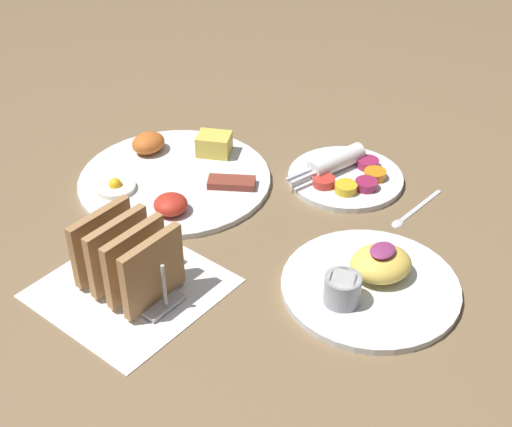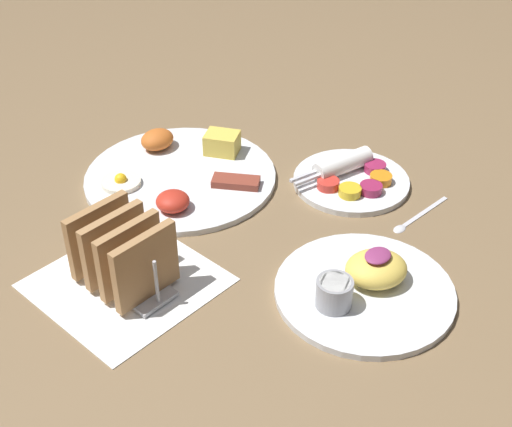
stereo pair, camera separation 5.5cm
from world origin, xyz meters
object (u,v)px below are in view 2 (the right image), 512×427
object	(u,v)px
toast_rack	(122,254)
plate_condiments	(351,178)
plate_breakfast	(181,173)
plate_foreground	(365,285)

from	to	relation	value
toast_rack	plate_condiments	bearing A→B (deg)	-10.94
plate_breakfast	toast_rack	distance (m)	0.27
plate_foreground	toast_rack	size ratio (longest dim) A/B	1.63
plate_condiments	plate_foreground	bearing A→B (deg)	-139.65
plate_breakfast	plate_condiments	xyz separation A→B (m)	(0.18, -0.22, 0.00)
plate_breakfast	plate_condiments	size ratio (longest dim) A/B	1.65
toast_rack	plate_foreground	bearing A→B (deg)	-51.06
plate_foreground	plate_breakfast	bearing A→B (deg)	86.30
toast_rack	plate_breakfast	bearing A→B (deg)	31.43
plate_breakfast	toast_rack	world-z (taller)	toast_rack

